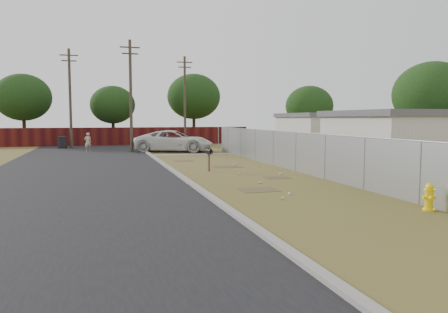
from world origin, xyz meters
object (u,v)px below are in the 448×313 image
object	(u,v)px
mailbox	(209,154)
trash_bin	(62,142)
pickup_truck	(174,141)
pedestrian	(88,142)
fire_hydrant	(429,197)

from	to	relation	value
mailbox	trash_bin	distance (m)	22.10
pickup_truck	trash_bin	xyz separation A→B (m)	(-9.12, 6.84, -0.32)
pedestrian	fire_hydrant	bearing A→B (deg)	95.83
mailbox	pedestrian	bearing A→B (deg)	111.76
fire_hydrant	pickup_truck	distance (m)	24.91
fire_hydrant	mailbox	size ratio (longest dim) A/B	0.74
fire_hydrant	pedestrian	xyz separation A→B (m)	(-10.15, 26.89, 0.38)
mailbox	pickup_truck	xyz separation A→B (m)	(0.49, 13.51, -0.03)
mailbox	trash_bin	size ratio (longest dim) A/B	1.06
fire_hydrant	pickup_truck	world-z (taller)	pickup_truck
trash_bin	pickup_truck	bearing A→B (deg)	-36.86
trash_bin	pedestrian	bearing A→B (deg)	-63.06
mailbox	trash_bin	xyz separation A→B (m)	(-8.62, 20.35, -0.35)
fire_hydrant	trash_bin	world-z (taller)	trash_bin
mailbox	pedestrian	world-z (taller)	pedestrian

